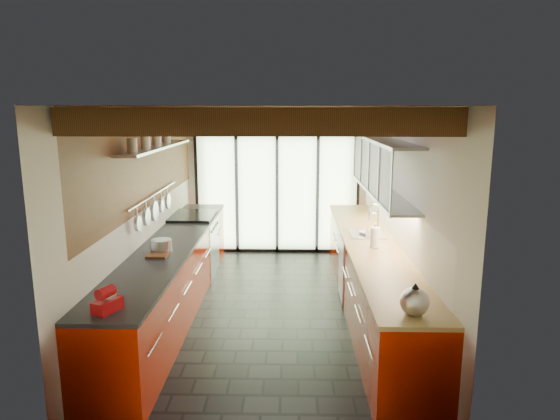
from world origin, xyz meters
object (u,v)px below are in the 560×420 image
(stand_mixer, at_px, (107,301))
(soap_bottle, at_px, (368,231))
(paper_towel, at_px, (375,238))
(kettle, at_px, (415,300))
(bowl, at_px, (367,233))

(stand_mixer, height_order, soap_bottle, stand_mixer)
(stand_mixer, relative_size, paper_towel, 0.94)
(kettle, relative_size, bowl, 1.56)
(stand_mixer, bearing_deg, paper_towel, 38.10)
(soap_bottle, distance_m, bowl, 0.13)
(kettle, xyz_separation_m, bowl, (0.00, 2.62, -0.10))
(paper_towel, xyz_separation_m, soap_bottle, (0.00, 0.50, -0.04))
(stand_mixer, xyz_separation_m, bowl, (2.54, 2.61, -0.06))
(kettle, distance_m, soap_bottle, 2.50)
(stand_mixer, height_order, kettle, kettle)
(stand_mixer, bearing_deg, bowl, 45.82)
(paper_towel, bearing_deg, stand_mixer, -141.90)
(stand_mixer, relative_size, kettle, 0.87)
(soap_bottle, xyz_separation_m, bowl, (0.00, 0.12, -0.06))
(paper_towel, bearing_deg, kettle, -90.00)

